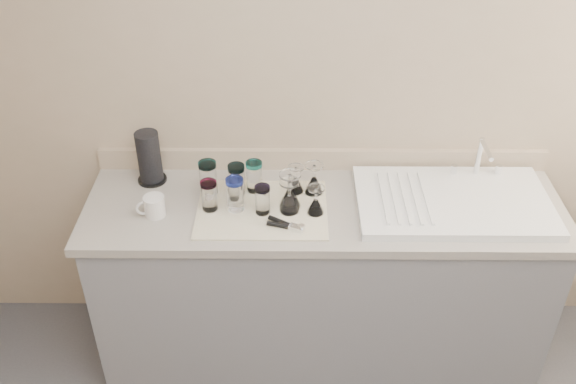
{
  "coord_description": "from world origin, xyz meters",
  "views": [
    {
      "loc": [
        -0.14,
        -1.02,
        2.53
      ],
      "look_at": [
        -0.16,
        1.15,
        1.0
      ],
      "focal_mm": 40.0,
      "sensor_mm": 36.0,
      "label": 1
    }
  ],
  "objects_px": {
    "tumbler_purple": "(254,176)",
    "can_opener": "(286,225)",
    "tumbler_blue": "(235,194)",
    "goblet_front_right": "(316,204)",
    "goblet_extra": "(290,195)",
    "tumbler_extra": "(237,180)",
    "tumbler_lavender": "(262,199)",
    "tumbler_cyan": "(237,179)",
    "white_mug": "(154,206)",
    "goblet_back_left": "(296,183)",
    "goblet_back_right": "(314,183)",
    "tumbler_teal": "(208,178)",
    "paper_towel_roll": "(149,158)",
    "goblet_front_left": "(289,201)",
    "sink_unit": "(453,201)",
    "tumbler_magenta": "(209,195)"
  },
  "relations": [
    {
      "from": "tumbler_magenta",
      "to": "goblet_front_right",
      "type": "relative_size",
      "value": 1.08
    },
    {
      "from": "tumbler_blue",
      "to": "goblet_front_right",
      "type": "bearing_deg",
      "value": -4.34
    },
    {
      "from": "tumbler_magenta",
      "to": "goblet_back_left",
      "type": "xyz_separation_m",
      "value": [
        0.36,
        0.13,
        -0.03
      ]
    },
    {
      "from": "tumbler_purple",
      "to": "can_opener",
      "type": "distance_m",
      "value": 0.31
    },
    {
      "from": "goblet_extra",
      "to": "tumbler_purple",
      "type": "bearing_deg",
      "value": 143.19
    },
    {
      "from": "goblet_back_left",
      "to": "can_opener",
      "type": "relative_size",
      "value": 0.79
    },
    {
      "from": "tumbler_extra",
      "to": "tumbler_lavender",
      "type": "bearing_deg",
      "value": -49.01
    },
    {
      "from": "goblet_back_right",
      "to": "tumbler_extra",
      "type": "bearing_deg",
      "value": -177.27
    },
    {
      "from": "tumbler_purple",
      "to": "goblet_back_right",
      "type": "bearing_deg",
      "value": -3.05
    },
    {
      "from": "tumbler_teal",
      "to": "tumbler_blue",
      "type": "distance_m",
      "value": 0.17
    },
    {
      "from": "white_mug",
      "to": "goblet_front_right",
      "type": "bearing_deg",
      "value": 0.99
    },
    {
      "from": "goblet_front_right",
      "to": "tumbler_cyan",
      "type": "bearing_deg",
      "value": 156.63
    },
    {
      "from": "tumbler_blue",
      "to": "tumbler_purple",
      "type": "bearing_deg",
      "value": 62.28
    },
    {
      "from": "goblet_back_left",
      "to": "goblet_back_right",
      "type": "height_order",
      "value": "goblet_back_right"
    },
    {
      "from": "tumbler_blue",
      "to": "can_opener",
      "type": "height_order",
      "value": "tumbler_blue"
    },
    {
      "from": "goblet_back_left",
      "to": "goblet_extra",
      "type": "xyz_separation_m",
      "value": [
        -0.02,
        -0.11,
        0.01
      ]
    },
    {
      "from": "tumbler_blue",
      "to": "goblet_extra",
      "type": "height_order",
      "value": "goblet_extra"
    },
    {
      "from": "tumbler_teal",
      "to": "goblet_extra",
      "type": "relative_size",
      "value": 0.96
    },
    {
      "from": "goblet_front_left",
      "to": "goblet_extra",
      "type": "relative_size",
      "value": 0.91
    },
    {
      "from": "goblet_extra",
      "to": "goblet_front_left",
      "type": "bearing_deg",
      "value": -94.2
    },
    {
      "from": "tumbler_blue",
      "to": "paper_towel_roll",
      "type": "height_order",
      "value": "paper_towel_roll"
    },
    {
      "from": "tumbler_cyan",
      "to": "can_opener",
      "type": "height_order",
      "value": "tumbler_cyan"
    },
    {
      "from": "goblet_front_right",
      "to": "paper_towel_roll",
      "type": "relative_size",
      "value": 0.52
    },
    {
      "from": "tumbler_lavender",
      "to": "goblet_back_left",
      "type": "distance_m",
      "value": 0.21
    },
    {
      "from": "tumbler_blue",
      "to": "goblet_front_right",
      "type": "xyz_separation_m",
      "value": [
        0.34,
        -0.03,
        -0.03
      ]
    },
    {
      "from": "tumbler_purple",
      "to": "goblet_extra",
      "type": "bearing_deg",
      "value": -36.81
    },
    {
      "from": "tumbler_cyan",
      "to": "white_mug",
      "type": "bearing_deg",
      "value": -154.66
    },
    {
      "from": "goblet_front_right",
      "to": "sink_unit",
      "type": "bearing_deg",
      "value": 6.75
    },
    {
      "from": "tumbler_blue",
      "to": "tumbler_lavender",
      "type": "height_order",
      "value": "tumbler_blue"
    },
    {
      "from": "goblet_back_right",
      "to": "white_mug",
      "type": "distance_m",
      "value": 0.69
    },
    {
      "from": "tumbler_magenta",
      "to": "white_mug",
      "type": "xyz_separation_m",
      "value": [
        -0.23,
        -0.04,
        -0.03
      ]
    },
    {
      "from": "goblet_extra",
      "to": "white_mug",
      "type": "distance_m",
      "value": 0.57
    },
    {
      "from": "goblet_back_left",
      "to": "can_opener",
      "type": "distance_m",
      "value": 0.26
    },
    {
      "from": "tumbler_blue",
      "to": "goblet_back_right",
      "type": "distance_m",
      "value": 0.36
    },
    {
      "from": "paper_towel_roll",
      "to": "goblet_extra",
      "type": "bearing_deg",
      "value": -17.78
    },
    {
      "from": "goblet_extra",
      "to": "tumbler_extra",
      "type": "bearing_deg",
      "value": 159.3
    },
    {
      "from": "tumbler_purple",
      "to": "tumbler_blue",
      "type": "height_order",
      "value": "tumbler_blue"
    },
    {
      "from": "goblet_back_right",
      "to": "white_mug",
      "type": "bearing_deg",
      "value": -166.41
    },
    {
      "from": "sink_unit",
      "to": "can_opener",
      "type": "distance_m",
      "value": 0.74
    },
    {
      "from": "sink_unit",
      "to": "tumbler_blue",
      "type": "xyz_separation_m",
      "value": [
        -0.93,
        -0.04,
        0.06
      ]
    },
    {
      "from": "tumbler_lavender",
      "to": "tumbler_purple",
      "type": "bearing_deg",
      "value": 104.42
    },
    {
      "from": "tumbler_teal",
      "to": "tumbler_purple",
      "type": "height_order",
      "value": "tumbler_teal"
    },
    {
      "from": "tumbler_purple",
      "to": "tumbler_magenta",
      "type": "distance_m",
      "value": 0.23
    },
    {
      "from": "tumbler_teal",
      "to": "tumbler_extra",
      "type": "relative_size",
      "value": 1.07
    },
    {
      "from": "goblet_extra",
      "to": "paper_towel_roll",
      "type": "xyz_separation_m",
      "value": [
        -0.62,
        0.2,
        0.06
      ]
    },
    {
      "from": "tumbler_lavender",
      "to": "tumbler_teal",
      "type": "bearing_deg",
      "value": 149.4
    },
    {
      "from": "sink_unit",
      "to": "paper_towel_roll",
      "type": "xyz_separation_m",
      "value": [
        -1.32,
        0.18,
        0.1
      ]
    },
    {
      "from": "tumbler_purple",
      "to": "can_opener",
      "type": "xyz_separation_m",
      "value": [
        0.14,
        -0.26,
        -0.06
      ]
    },
    {
      "from": "tumbler_purple",
      "to": "goblet_extra",
      "type": "distance_m",
      "value": 0.2
    },
    {
      "from": "tumbler_cyan",
      "to": "goblet_back_right",
      "type": "bearing_deg",
      "value": 0.61
    }
  ]
}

